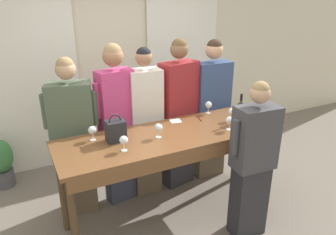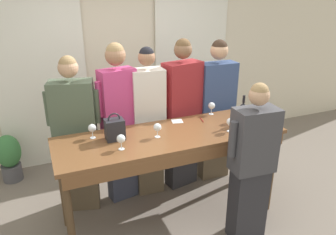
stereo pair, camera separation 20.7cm
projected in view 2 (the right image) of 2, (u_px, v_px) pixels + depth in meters
The scene contains 22 objects.
ground_plane at pixel (171, 216), 3.71m from camera, with size 18.00×18.00×0.00m, color #70665B.
wall_back at pixel (121, 61), 4.80m from camera, with size 12.00×0.06×2.80m.
curtain_panel_left at pixel (41, 73), 4.36m from camera, with size 1.20×0.03×2.69m.
curtain_panel_right at pixel (191, 60), 5.17m from camera, with size 1.20×0.03×2.69m.
tasting_bar at pixel (172, 146), 3.35m from camera, with size 2.34×0.76×1.03m.
wine_bottle at pixel (243, 113), 3.53m from camera, with size 0.07×0.07×0.32m.
handbag at pixel (115, 129), 3.18m from camera, with size 0.18×0.14×0.27m.
wine_glass_front_left at pixel (121, 139), 2.98m from camera, with size 0.08×0.08×0.15m.
wine_glass_front_mid at pixel (230, 122), 3.35m from camera, with size 0.08×0.08×0.15m.
wine_glass_front_right at pixel (157, 128), 3.22m from camera, with size 0.08×0.08×0.15m.
wine_glass_center_left at pixel (212, 106), 3.81m from camera, with size 0.08×0.08×0.15m.
wine_glass_center_mid at pixel (234, 113), 3.58m from camera, with size 0.08×0.08×0.15m.
wine_glass_center_right at pixel (92, 128), 3.20m from camera, with size 0.08×0.08×0.15m.
napkin at pixel (177, 121), 3.64m from camera, with size 0.14×0.14×0.00m.
pen at pixel (202, 120), 3.67m from camera, with size 0.03×0.12×0.01m.
guest_olive_jacket at pixel (76, 136), 3.57m from camera, with size 0.57×0.35×1.79m.
guest_pink_top at pixel (119, 121), 3.70m from camera, with size 0.51×0.27×1.88m.
guest_cream_sweater at pixel (148, 122), 3.85m from camera, with size 0.49×0.26×1.82m.
guest_striped_shirt at pixel (182, 114), 4.00m from camera, with size 0.57×0.32×1.88m.
guest_navy_coat at pixel (216, 110), 4.18m from camera, with size 0.57×0.23×1.84m.
host_pouring at pixel (252, 165), 3.12m from camera, with size 0.52×0.27×1.65m.
potted_plant at pixel (9, 157), 4.29m from camera, with size 0.31×0.31×0.65m.
Camera 2 is at (-1.20, -2.79, 2.41)m, focal length 35.00 mm.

